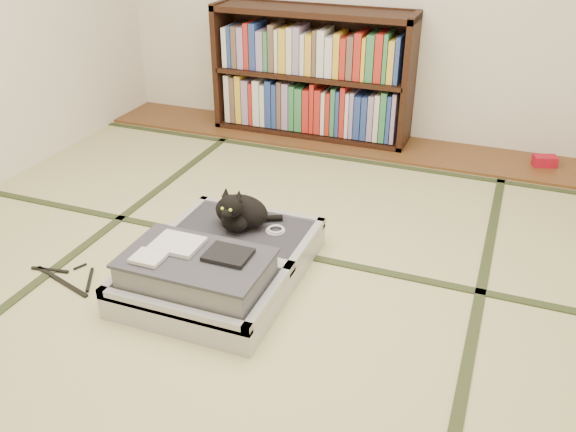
% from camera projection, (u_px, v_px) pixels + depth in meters
% --- Properties ---
extents(floor, '(4.50, 4.50, 0.00)m').
position_uv_depth(floor, '(251.00, 294.00, 2.85)').
color(floor, '#C6B684').
rests_on(floor, ground).
extents(wood_strip, '(4.00, 0.50, 0.02)m').
position_uv_depth(wood_strip, '(362.00, 144.00, 4.48)').
color(wood_strip, brown).
rests_on(wood_strip, ground).
extents(red_item, '(0.17, 0.13, 0.07)m').
position_uv_depth(red_item, '(545.00, 161.00, 4.09)').
color(red_item, '#A90D21').
rests_on(red_item, wood_strip).
extents(tatami_borders, '(4.00, 4.50, 0.01)m').
position_uv_depth(tatami_borders, '(289.00, 243.00, 3.25)').
color(tatami_borders, '#2D381E').
rests_on(tatami_borders, ground).
extents(bookcase, '(1.47, 0.34, 0.94)m').
position_uv_depth(bookcase, '(312.00, 76.00, 4.46)').
color(bookcase, black).
rests_on(bookcase, wood_strip).
extents(suitcase, '(0.73, 0.97, 0.29)m').
position_uv_depth(suitcase, '(218.00, 265.00, 2.88)').
color(suitcase, '#A8A7AC').
rests_on(suitcase, floor).
extents(cat, '(0.32, 0.32, 0.26)m').
position_uv_depth(cat, '(240.00, 212.00, 3.06)').
color(cat, black).
rests_on(cat, suitcase).
extents(cable_coil, '(0.10, 0.10, 0.02)m').
position_uv_depth(cable_coil, '(276.00, 230.00, 3.08)').
color(cable_coil, white).
rests_on(cable_coil, suitcase).
extents(hanger, '(0.41, 0.24, 0.01)m').
position_uv_depth(hanger, '(66.00, 278.00, 2.95)').
color(hanger, black).
rests_on(hanger, floor).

